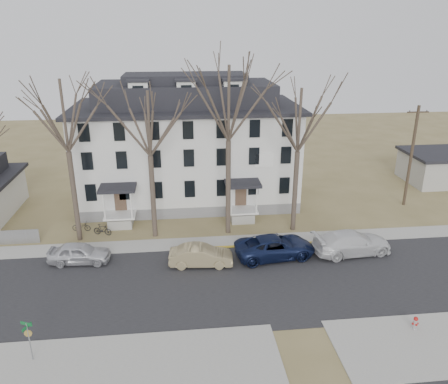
{
  "coord_description": "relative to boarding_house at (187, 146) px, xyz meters",
  "views": [
    {
      "loc": [
        -2.83,
        -22.72,
        16.01
      ],
      "look_at": [
        0.57,
        9.0,
        3.9
      ],
      "focal_mm": 35.0,
      "sensor_mm": 36.0,
      "label": 1
    }
  ],
  "objects": [
    {
      "name": "boarding_house",
      "position": [
        0.0,
        0.0,
        0.0
      ],
      "size": [
        20.8,
        12.36,
        12.05
      ],
      "color": "slate",
      "rests_on": "ground"
    },
    {
      "name": "tree_far_left",
      "position": [
        -9.0,
        -8.15,
        4.96
      ],
      "size": [
        8.4,
        8.4,
        13.72
      ],
      "color": "#473B31",
      "rests_on": "ground"
    },
    {
      "name": "tree_mid_left",
      "position": [
        -3.0,
        -8.15,
        4.22
      ],
      "size": [
        7.8,
        7.8,
        12.74
      ],
      "color": "#473B31",
      "rests_on": "ground"
    },
    {
      "name": "utility_pole_far",
      "position": [
        20.5,
        -3.95,
        -0.47
      ],
      "size": [
        2.0,
        0.28,
        9.5
      ],
      "color": "#3D3023",
      "rests_on": "ground"
    },
    {
      "name": "far_sidewalk",
      "position": [
        2.0,
        -9.95,
        -5.38
      ],
      "size": [
        120.0,
        2.0,
        0.08
      ],
      "primitive_type": "cube",
      "color": "#A09F97",
      "rests_on": "ground"
    },
    {
      "name": "tree_center",
      "position": [
        3.0,
        -8.15,
        5.71
      ],
      "size": [
        9.0,
        9.0,
        14.7
      ],
      "color": "#473B31",
      "rests_on": "ground"
    },
    {
      "name": "bicycle_right",
      "position": [
        -7.27,
        -7.63,
        -4.91
      ],
      "size": [
        1.62,
        0.89,
        0.94
      ],
      "primitive_type": "imported",
      "rotation": [
        0.0,
        0.0,
        1.27
      ],
      "color": "black",
      "rests_on": "ground"
    },
    {
      "name": "yellow_curb",
      "position": [
        7.0,
        -10.85,
        -5.38
      ],
      "size": [
        14.0,
        0.25,
        0.06
      ],
      "primitive_type": "cube",
      "color": "gold",
      "rests_on": "ground"
    },
    {
      "name": "car_navy",
      "position": [
        5.96,
        -12.66,
        -4.56
      ],
      "size": [
        6.15,
        3.36,
        1.63
      ],
      "primitive_type": "imported",
      "rotation": [
        0.0,
        0.0,
        1.68
      ],
      "color": "#121B3E",
      "rests_on": "ground"
    },
    {
      "name": "tree_mid_right",
      "position": [
        8.5,
        -8.15,
        4.22
      ],
      "size": [
        7.8,
        7.8,
        12.74
      ],
      "color": "#473B31",
      "rests_on": "ground"
    },
    {
      "name": "distant_building",
      "position": [
        28.0,
        2.05,
        -3.7
      ],
      "size": [
        8.5,
        6.5,
        3.35
      ],
      "color": "#A09F97",
      "rests_on": "ground"
    },
    {
      "name": "ground",
      "position": [
        2.0,
        -17.95,
        -5.38
      ],
      "size": [
        120.0,
        120.0,
        0.0
      ],
      "primitive_type": "plane",
      "color": "olive",
      "rests_on": "ground"
    },
    {
      "name": "bicycle_left",
      "position": [
        -9.14,
        -6.66,
        -4.98
      ],
      "size": [
        1.59,
        0.74,
        0.81
      ],
      "primitive_type": "imported",
      "rotation": [
        0.0,
        0.0,
        1.44
      ],
      "color": "black",
      "rests_on": "ground"
    },
    {
      "name": "fire_hydrant",
      "position": [
        12.01,
        -21.68,
        -4.95
      ],
      "size": [
        0.36,
        0.33,
        0.86
      ],
      "color": "#B7B7BA",
      "rests_on": "ground"
    },
    {
      "name": "car_tan",
      "position": [
        0.46,
        -13.29,
        -4.64
      ],
      "size": [
        4.62,
        1.92,
        1.48
      ],
      "primitive_type": "imported",
      "rotation": [
        0.0,
        0.0,
        1.49
      ],
      "color": "tan",
      "rests_on": "ground"
    },
    {
      "name": "near_sidewalk_left",
      "position": [
        -6.0,
        -22.95,
        -5.38
      ],
      "size": [
        20.0,
        5.0,
        0.08
      ],
      "primitive_type": "cube",
      "color": "#A09F97",
      "rests_on": "ground"
    },
    {
      "name": "main_road",
      "position": [
        2.0,
        -15.95,
        -5.38
      ],
      "size": [
        120.0,
        10.0,
        0.04
      ],
      "primitive_type": "cube",
      "color": "#27272A",
      "rests_on": "ground"
    },
    {
      "name": "car_silver",
      "position": [
        -8.22,
        -11.98,
        -4.63
      ],
      "size": [
        4.49,
        2.04,
        1.49
      ],
      "primitive_type": "imported",
      "rotation": [
        0.0,
        0.0,
        1.51
      ],
      "color": "silver",
      "rests_on": "ground"
    },
    {
      "name": "street_sign",
      "position": [
        -8.66,
        -21.9,
        -3.8
      ],
      "size": [
        0.67,
        0.67,
        2.34
      ],
      "rotation": [
        0.0,
        0.0,
        -0.39
      ],
      "color": "gray",
      "rests_on": "ground"
    },
    {
      "name": "car_white",
      "position": [
        11.8,
        -12.72,
        -4.52
      ],
      "size": [
        6.15,
        3.03,
        1.72
      ],
      "primitive_type": "imported",
      "rotation": [
        0.0,
        0.0,
        1.68
      ],
      "color": "silver",
      "rests_on": "ground"
    }
  ]
}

